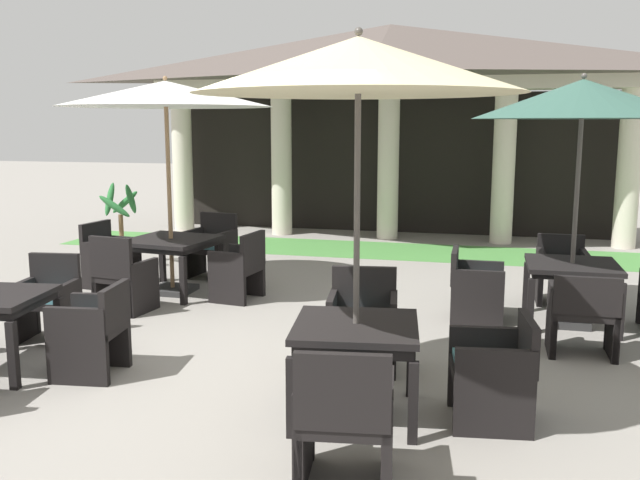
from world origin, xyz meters
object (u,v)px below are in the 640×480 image
object	(u,v)px
patio_chair_mid_left_south	(345,420)
patio_chair_far_back_west	(475,286)
patio_chair_mid_right_east	(93,331)
patio_umbrella_far_back	(583,101)
patio_chair_near_foreground_north	(211,248)
patio_table_mid_left	(356,336)
patio_umbrella_near_foreground	(166,96)
patio_chair_far_back_north	(561,271)
patio_chair_mid_left_east	(495,371)
patio_chair_near_foreground_east	(240,268)
patio_chair_near_foreground_south	(123,278)
patio_table_far_back	(572,271)
patio_chair_near_foreground_west	(109,256)
patio_chair_mid_right_north	(48,301)
potted_palm_left_edge	(122,243)
patio_umbrella_mid_left	(358,68)
patio_chair_mid_left_north	(363,322)
patio_table_near_foreground	(171,245)
patio_chair_far_back_south	(583,314)

from	to	relation	value
patio_chair_mid_left_south	patio_chair_far_back_west	bearing A→B (deg)	72.79
patio_chair_mid_right_east	patio_umbrella_far_back	world-z (taller)	patio_umbrella_far_back
patio_chair_near_foreground_north	patio_table_mid_left	size ratio (longest dim) A/B	0.88
patio_umbrella_near_foreground	patio_chair_far_back_north	bearing A→B (deg)	8.33
patio_umbrella_near_foreground	patio_chair_mid_left_east	xyz separation A→B (m)	(4.09, -3.07, -2.14)
patio_chair_near_foreground_east	patio_chair_mid_left_east	world-z (taller)	patio_chair_near_foreground_east
patio_chair_near_foreground_south	patio_table_far_back	size ratio (longest dim) A/B	0.96
patio_umbrella_far_back	patio_chair_near_foreground_north	bearing A→B (deg)	164.70
patio_table_mid_left	patio_chair_far_back_west	bearing A→B (deg)	74.51
patio_umbrella_near_foreground	patio_table_mid_left	size ratio (longest dim) A/B	2.70
patio_chair_near_foreground_west	patio_umbrella_far_back	world-z (taller)	patio_umbrella_far_back
patio_chair_mid_left_east	patio_umbrella_far_back	size ratio (longest dim) A/B	0.30
patio_chair_near_foreground_east	patio_chair_mid_right_north	distance (m)	2.40
patio_table_far_back	patio_chair_far_back_north	distance (m)	1.05
patio_chair_mid_left_south	potted_palm_left_edge	bearing A→B (deg)	122.61
patio_chair_near_foreground_north	patio_chair_far_back_north	bearing A→B (deg)	-175.64
patio_chair_near_foreground_north	potted_palm_left_edge	xyz separation A→B (m)	(-1.65, 0.38, -0.06)
patio_chair_near_foreground_west	patio_table_mid_left	distance (m)	5.27
patio_umbrella_mid_left	patio_chair_mid_left_north	bearing A→B (deg)	97.58
patio_chair_near_foreground_west	patio_chair_mid_left_south	bearing A→B (deg)	51.68
patio_table_near_foreground	patio_chair_near_foreground_south	distance (m)	1.03
patio_chair_mid_left_north	patio_chair_far_back_west	size ratio (longest dim) A/B	1.13
patio_chair_mid_left_south	patio_table_far_back	distance (m)	4.27
potted_palm_left_edge	patio_table_mid_left	bearing A→B (deg)	-44.88
patio_chair_mid_left_north	patio_chair_mid_left_south	size ratio (longest dim) A/B	0.98
patio_chair_near_foreground_south	patio_chair_far_back_west	size ratio (longest dim) A/B	1.16
patio_chair_near_foreground_south	patio_chair_mid_right_north	bearing A→B (deg)	-92.44
patio_chair_far_back_west	patio_umbrella_near_foreground	bearing A→B (deg)	-95.09
patio_chair_near_foreground_south	patio_chair_mid_left_south	xyz separation A→B (m)	(3.35, -3.23, 0.01)
patio_chair_near_foreground_north	patio_chair_near_foreground_east	world-z (taller)	patio_chair_near_foreground_north
patio_chair_near_foreground_east	patio_chair_mid_left_east	xyz separation A→B (m)	(3.10, -2.93, -0.01)
patio_chair_far_back_north	patio_umbrella_near_foreground	bearing A→B (deg)	7.91
patio_table_near_foreground	patio_chair_mid_left_south	bearing A→B (deg)	-52.75
patio_chair_near_foreground_south	patio_chair_mid_left_east	size ratio (longest dim) A/B	1.15
patio_chair_near_foreground_east	patio_table_mid_left	xyz separation A→B (m)	(2.08, -3.07, 0.22)
patio_chair_far_back_west	patio_chair_near_foreground_south	bearing A→B (deg)	-80.79
patio_chair_near_foreground_east	patio_table_far_back	bearing A→B (deg)	-84.85
patio_chair_near_foreground_east	patio_chair_mid_right_east	xyz separation A→B (m)	(-0.31, -2.79, -0.00)
patio_chair_near_foreground_west	patio_chair_far_back_north	xyz separation A→B (m)	(5.89, 0.58, -0.02)
patio_chair_far_back_south	patio_chair_mid_left_south	bearing A→B (deg)	-120.82
patio_chair_mid_right_east	patio_chair_far_back_south	bearing A→B (deg)	-76.43
patio_umbrella_near_foreground	patio_chair_mid_right_north	bearing A→B (deg)	-99.01
patio_chair_mid_right_north	patio_chair_far_back_west	bearing A→B (deg)	-163.80
patio_chair_near_foreground_east	potted_palm_left_edge	distance (m)	2.93
patio_table_far_back	patio_chair_far_back_west	distance (m)	1.05
patio_chair_near_foreground_west	patio_chair_far_back_south	size ratio (longest dim) A/B	1.08
patio_table_mid_left	patio_table_far_back	size ratio (longest dim) A/B	1.07
patio_umbrella_near_foreground	potted_palm_left_edge	xyz separation A→B (m)	(-1.52, 1.37, -2.18)
patio_umbrella_near_foreground	patio_umbrella_far_back	world-z (taller)	patio_umbrella_near_foreground
patio_chair_near_foreground_west	patio_chair_mid_left_north	world-z (taller)	patio_chair_mid_left_north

